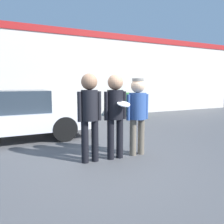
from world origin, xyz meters
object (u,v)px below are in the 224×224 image
(person_left, at_px, (90,109))
(shrub, at_px, (128,104))
(parked_car_near, at_px, (6,115))
(person_right, at_px, (137,109))
(person_middle_with_frisbee, at_px, (115,108))

(person_left, bearing_deg, shrub, 53.62)
(parked_car_near, bearing_deg, shrub, 26.24)
(person_right, bearing_deg, person_left, 179.21)
(person_right, bearing_deg, parked_car_near, 134.17)
(person_left, height_order, person_middle_with_frisbee, person_left)
(person_middle_with_frisbee, height_order, parked_car_near, person_middle_with_frisbee)
(parked_car_near, bearing_deg, person_right, -45.83)
(person_middle_with_frisbee, height_order, person_right, person_middle_with_frisbee)
(person_left, bearing_deg, person_middle_with_frisbee, -3.57)
(person_left, height_order, shrub, person_left)
(person_left, bearing_deg, parked_car_near, 119.38)
(person_middle_with_frisbee, relative_size, person_right, 1.04)
(person_middle_with_frisbee, distance_m, shrub, 6.58)
(person_right, relative_size, shrub, 1.45)
(parked_car_near, height_order, shrub, parked_car_near)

